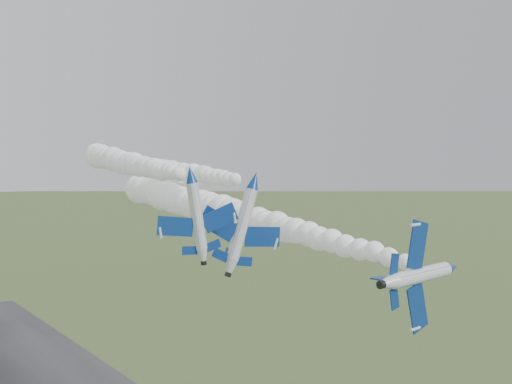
# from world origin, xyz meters

# --- Properties ---
(jet_lead) EXTENTS (3.15, 12.42, 10.27)m
(jet_lead) POSITION_xyz_m (11.29, -2.41, 33.84)
(jet_lead) COLOR silver
(smoke_trail_jet_lead) EXTENTS (7.89, 69.15, 5.71)m
(smoke_trail_jet_lead) POSITION_xyz_m (11.56, 34.78, 36.74)
(smoke_trail_jet_lead) COLOR white
(jet_pair_left) EXTENTS (9.60, 11.35, 3.01)m
(jet_pair_left) POSITION_xyz_m (-5.10, 20.12, 43.04)
(jet_pair_left) COLOR silver
(smoke_trail_jet_pair_left) EXTENTS (17.71, 55.87, 4.58)m
(smoke_trail_jet_pair_left) POSITION_xyz_m (1.36, 50.43, 44.51)
(smoke_trail_jet_pair_left) COLOR white
(jet_pair_right) EXTENTS (10.83, 13.32, 4.27)m
(jet_pair_right) POSITION_xyz_m (4.37, 20.62, 42.18)
(jet_pair_right) COLOR silver
(smoke_trail_jet_pair_right) EXTENTS (17.76, 64.82, 4.69)m
(smoke_trail_jet_pair_right) POSITION_xyz_m (12.67, 55.86, 43.04)
(smoke_trail_jet_pair_right) COLOR white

